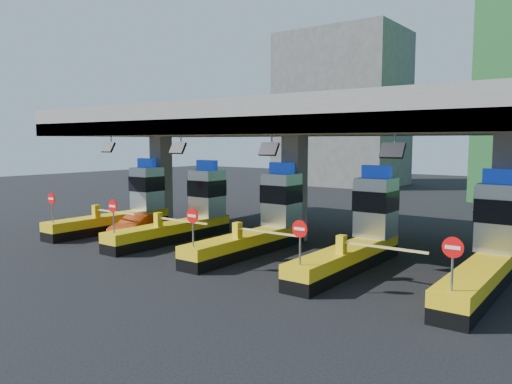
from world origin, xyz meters
The scene contains 9 objects.
ground centered at (0.00, 0.00, 0.00)m, with size 120.00×120.00×0.00m, color black.
toll_canopy centered at (0.00, 2.87, 6.13)m, with size 28.00×12.09×7.00m.
toll_lane_far_left centered at (-10.00, 0.28, 1.40)m, with size 4.43×8.00×4.16m.
toll_lane_left centered at (-5.00, 0.28, 1.40)m, with size 4.43×8.00×4.16m.
toll_lane_center centered at (0.00, 0.28, 1.40)m, with size 4.43×8.00×4.16m.
toll_lane_right centered at (5.00, 0.28, 1.40)m, with size 4.43×8.00×4.16m.
toll_lane_far_right centered at (10.00, 0.28, 1.40)m, with size 4.43×8.00×4.16m.
bg_building_concrete centered at (-14.00, 36.00, 9.00)m, with size 14.00×10.00×18.00m, color #4C4C49.
red_car centered at (-7.46, -1.18, 0.62)m, with size 1.31×3.76×1.24m, color #9A330B.
Camera 1 is at (13.71, -18.92, 5.21)m, focal length 35.00 mm.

